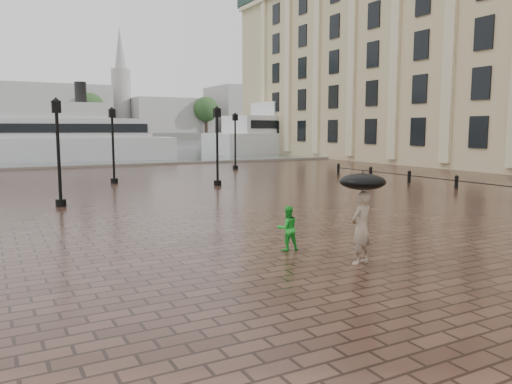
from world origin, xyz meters
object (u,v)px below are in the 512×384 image
child_pedestrian (288,228)px  ferry_far (301,132)px  street_lamps (121,145)px  ferry_near (52,137)px  adult_pedestrian (361,228)px

child_pedestrian → ferry_far: size_ratio=0.04×
street_lamps → ferry_near: bearing=92.7°
child_pedestrian → ferry_near: ferry_near is taller
street_lamps → ferry_far: bearing=42.3°
adult_pedestrian → child_pedestrian: (-0.86, 1.98, -0.28)m
adult_pedestrian → ferry_near: size_ratio=0.07×
child_pedestrian → ferry_near: size_ratio=0.05×
child_pedestrian → ferry_near: bearing=-79.4°
ferry_near → street_lamps: bearing=-78.4°
child_pedestrian → street_lamps: bearing=-81.0°
adult_pedestrian → child_pedestrian: 2.17m
ferry_far → adult_pedestrian: bearing=-129.9°
street_lamps → ferry_near: (-1.16, 24.70, 0.08)m
street_lamps → child_pedestrian: size_ratio=17.71×
street_lamps → adult_pedestrian: bearing=-87.7°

